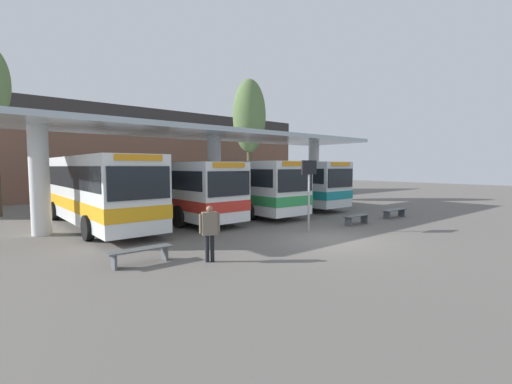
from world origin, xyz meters
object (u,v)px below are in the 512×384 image
(transit_bus_right_bay, at_px, (230,184))
(info_sign_platform, at_px, (309,181))
(parked_car_street, at_px, (239,184))
(waiting_bench_mid_platform, at_px, (357,218))
(waiting_bench_near_pillar, at_px, (394,211))
(transit_bus_left_bay, at_px, (95,187))
(transit_bus_far_right_bay, at_px, (281,182))
(poplar_tree_behind_left, at_px, (249,117))
(transit_bus_center_bay, at_px, (165,186))
(waiting_bench_far_platform, at_px, (140,252))
(pedestrian_waiting, at_px, (210,228))

(transit_bus_right_bay, xyz_separation_m, info_sign_platform, (-1.33, -7.78, 0.46))
(parked_car_street, bearing_deg, waiting_bench_mid_platform, -110.14)
(waiting_bench_near_pillar, bearing_deg, transit_bus_left_bay, 149.59)
(transit_bus_far_right_bay, distance_m, poplar_tree_behind_left, 7.30)
(transit_bus_center_bay, height_order, waiting_bench_far_platform, transit_bus_center_bay)
(transit_bus_right_bay, height_order, waiting_bench_near_pillar, transit_bus_right_bay)
(waiting_bench_mid_platform, relative_size, info_sign_platform, 0.53)
(transit_bus_right_bay, bearing_deg, pedestrian_waiting, 52.49)
(transit_bus_center_bay, bearing_deg, transit_bus_right_bay, 170.25)
(waiting_bench_near_pillar, height_order, waiting_bench_far_platform, same)
(transit_bus_right_bay, relative_size, poplar_tree_behind_left, 1.15)
(transit_bus_right_bay, distance_m, info_sign_platform, 7.91)
(waiting_bench_near_pillar, xyz_separation_m, parked_car_street, (2.54, 17.97, 0.71))
(transit_bus_left_bay, relative_size, transit_bus_center_bay, 0.92)
(transit_bus_far_right_bay, xyz_separation_m, parked_car_street, (3.70, 10.05, -0.69))
(transit_bus_far_right_bay, distance_m, info_sign_platform, 9.60)
(transit_bus_right_bay, bearing_deg, waiting_bench_near_pillar, 125.21)
(transit_bus_left_bay, distance_m, waiting_bench_far_platform, 8.10)
(info_sign_platform, height_order, poplar_tree_behind_left, poplar_tree_behind_left)
(waiting_bench_mid_platform, height_order, poplar_tree_behind_left, poplar_tree_behind_left)
(poplar_tree_behind_left, bearing_deg, waiting_bench_near_pillar, -89.74)
(transit_bus_center_bay, height_order, waiting_bench_near_pillar, transit_bus_center_bay)
(transit_bus_right_bay, xyz_separation_m, transit_bus_far_right_bay, (4.36, -0.06, 0.01))
(pedestrian_waiting, height_order, poplar_tree_behind_left, poplar_tree_behind_left)
(info_sign_platform, distance_m, parked_car_street, 20.13)
(poplar_tree_behind_left, bearing_deg, info_sign_platform, -118.07)
(waiting_bench_mid_platform, relative_size, poplar_tree_behind_left, 0.16)
(transit_bus_far_right_bay, height_order, waiting_bench_mid_platform, transit_bus_far_right_bay)
(waiting_bench_far_platform, xyz_separation_m, poplar_tree_behind_left, (14.25, 12.93, 6.60))
(pedestrian_waiting, bearing_deg, transit_bus_far_right_bay, 60.42)
(waiting_bench_mid_platform, bearing_deg, waiting_bench_near_pillar, 0.00)
(transit_bus_far_right_bay, distance_m, parked_car_street, 10.73)
(waiting_bench_near_pillar, xyz_separation_m, pedestrian_waiting, (-12.61, -1.07, 0.68))
(transit_bus_far_right_bay, xyz_separation_m, waiting_bench_mid_platform, (-2.44, -7.92, -1.42))
(transit_bus_left_bay, xyz_separation_m, transit_bus_center_bay, (3.87, 0.63, -0.12))
(pedestrian_waiting, relative_size, poplar_tree_behind_left, 0.17)
(transit_bus_left_bay, bearing_deg, parked_car_street, -148.73)
(waiting_bench_mid_platform, xyz_separation_m, info_sign_platform, (-3.25, 0.21, 1.86))
(waiting_bench_near_pillar, height_order, info_sign_platform, info_sign_platform)
(waiting_bench_near_pillar, bearing_deg, pedestrian_waiting, -175.16)
(waiting_bench_near_pillar, relative_size, waiting_bench_far_platform, 1.06)
(transit_bus_right_bay, relative_size, waiting_bench_far_platform, 6.23)
(waiting_bench_near_pillar, bearing_deg, info_sign_platform, 178.28)
(transit_bus_left_bay, distance_m, pedestrian_waiting, 9.06)
(transit_bus_left_bay, distance_m, info_sign_platform, 10.19)
(transit_bus_right_bay, distance_m, transit_bus_far_right_bay, 4.36)
(transit_bus_center_bay, relative_size, parked_car_street, 2.74)
(transit_bus_left_bay, bearing_deg, info_sign_platform, 129.92)
(waiting_bench_far_platform, distance_m, pedestrian_waiting, 2.11)
(pedestrian_waiting, height_order, parked_car_street, parked_car_street)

